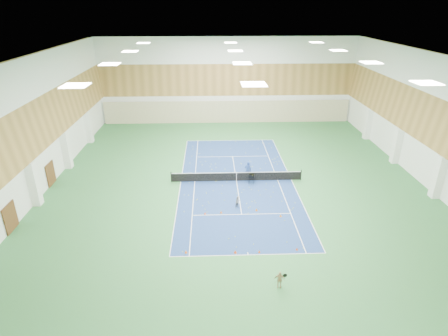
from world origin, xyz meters
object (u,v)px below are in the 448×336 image
object	(u,v)px
tennis_net	(237,176)
ball_cart	(252,179)
coach	(248,170)
child_apron	(279,279)
child_court	(238,202)

from	to	relation	value
tennis_net	ball_cart	size ratio (longest dim) A/B	12.99
coach	child_apron	size ratio (longest dim) A/B	1.58
child_court	child_apron	xyz separation A→B (m)	(1.83, -9.99, 0.05)
tennis_net	child_court	distance (m)	5.16
child_apron	ball_cart	xyz separation A→B (m)	(-0.18, 14.54, -0.08)
coach	ball_cart	distance (m)	1.29
coach	child_apron	bearing A→B (deg)	92.33
coach	child_apron	xyz separation A→B (m)	(0.43, -15.74, -0.33)
child_court	coach	bearing A→B (deg)	33.60
child_apron	coach	bearing A→B (deg)	101.82
tennis_net	coach	bearing A→B (deg)	27.03
tennis_net	child_court	world-z (taller)	tennis_net
tennis_net	ball_cart	world-z (taller)	tennis_net
coach	ball_cart	bearing A→B (deg)	102.36
tennis_net	ball_cart	bearing A→B (deg)	-22.88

